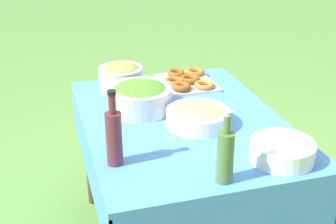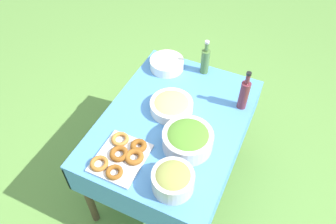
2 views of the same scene
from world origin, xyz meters
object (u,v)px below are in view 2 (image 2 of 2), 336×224
Objects in this scene: pasta_bowl at (171,105)px; donut_platter at (122,156)px; olive_bowl at (173,179)px; olive_oil_bottle at (205,60)px; plate_stack at (167,64)px; salad_bowl at (188,139)px; wine_bottle at (244,94)px.

donut_platter is (-0.45, 0.10, -0.02)m from pasta_bowl.
olive_bowl reaches higher than donut_platter.
olive_oil_bottle is (0.43, -0.06, 0.06)m from pasta_bowl.
plate_stack is 0.92× the size of olive_oil_bottle.
olive_oil_bottle reaches higher than plate_stack.
olive_bowl is (-0.86, -0.44, 0.03)m from plate_stack.
pasta_bowl is at bearing -150.86° from plate_stack.
pasta_bowl is 0.41m from plate_stack.
salad_bowl is 0.38m from donut_platter.
wine_bottle is 1.29× the size of olive_bowl.
wine_bottle reaches higher than plate_stack.
donut_platter is 1.17× the size of wine_bottle.
wine_bottle reaches higher than donut_platter.
olive_oil_bottle is 0.92× the size of wine_bottle.
plate_stack is at bearing 26.95° from olive_bowl.
donut_platter is 1.28× the size of olive_oil_bottle.
salad_bowl is 0.86× the size of donut_platter.
plate_stack is at bearing 29.14° from pasta_bowl.
salad_bowl is at bearing -52.05° from donut_platter.
olive_oil_bottle is (0.07, -0.26, 0.07)m from plate_stack.
olive_bowl is at bearing -169.33° from olive_oil_bottle.
salad_bowl is 1.21× the size of plate_stack.
donut_platter is at bearing 169.87° from olive_oil_bottle.
wine_bottle reaches higher than salad_bowl.
plate_stack is at bearing 7.08° from donut_platter.
wine_bottle is 0.73m from olive_bowl.
salad_bowl reaches higher than plate_stack.
donut_platter is 0.82m from plate_stack.
donut_platter is (-0.23, 0.30, -0.05)m from salad_bowl.
pasta_bowl is 0.55m from olive_bowl.
olive_bowl is at bearing -154.71° from pasta_bowl.
olive_oil_bottle is (0.65, 0.14, 0.04)m from salad_bowl.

